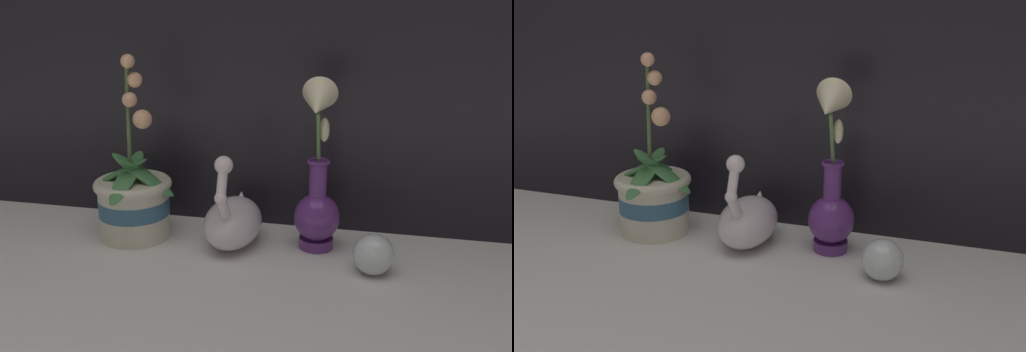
# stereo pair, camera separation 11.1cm
# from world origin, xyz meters

# --- Properties ---
(ground_plane) EXTENTS (2.80, 2.80, 0.00)m
(ground_plane) POSITION_xyz_m (0.00, 0.00, 0.00)
(ground_plane) COLOR silver
(orchid_potted_plant) EXTENTS (0.18, 0.20, 0.36)m
(orchid_potted_plant) POSITION_xyz_m (-0.24, 0.13, 0.08)
(orchid_potted_plant) COLOR beige
(orchid_potted_plant) RESTS_ON ground_plane
(swan_figurine) EXTENTS (0.11, 0.19, 0.20)m
(swan_figurine) POSITION_xyz_m (-0.04, 0.13, 0.05)
(swan_figurine) COLOR white
(swan_figurine) RESTS_ON ground_plane
(blue_vase) EXTENTS (0.09, 0.13, 0.33)m
(blue_vase) POSITION_xyz_m (0.12, 0.14, 0.12)
(blue_vase) COLOR #602D7F
(blue_vase) RESTS_ON ground_plane
(glass_sphere) EXTENTS (0.07, 0.07, 0.07)m
(glass_sphere) POSITION_xyz_m (0.23, 0.06, 0.04)
(glass_sphere) COLOR silver
(glass_sphere) RESTS_ON ground_plane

